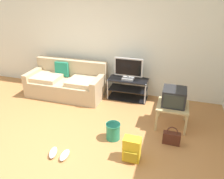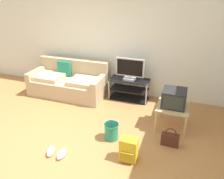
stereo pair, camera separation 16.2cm
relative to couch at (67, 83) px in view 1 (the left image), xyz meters
name	(u,v)px [view 1 (the left image)]	position (x,y,z in m)	size (l,w,h in m)	color
ground_plane	(56,144)	(0.72, -1.87, -0.32)	(9.00, 9.80, 0.02)	#B27542
wall_back	(101,39)	(0.72, 0.58, 1.04)	(9.00, 0.10, 2.70)	silver
couch	(67,83)	(0.00, 0.00, 0.00)	(1.89, 0.90, 0.84)	tan
tv_stand	(128,89)	(1.52, 0.22, -0.06)	(0.94, 0.44, 0.51)	black
flat_tv	(128,69)	(1.52, 0.20, 0.45)	(0.67, 0.22, 0.52)	#B2B2B7
side_table	(173,108)	(2.61, -0.67, 0.08)	(0.59, 0.59, 0.46)	tan
crt_tv	(174,97)	(2.61, -0.66, 0.31)	(0.43, 0.43, 0.33)	#232326
backpack	(132,149)	(2.07, -1.85, -0.12)	(0.27, 0.25, 0.40)	gold
handbag	(171,138)	(2.66, -1.26, -0.19)	(0.30, 0.12, 0.35)	#4C2319
cleaning_bucket	(113,131)	(1.64, -1.42, -0.15)	(0.27, 0.27, 0.31)	#238466
sneakers_pair	(59,154)	(0.93, -2.13, -0.27)	(0.37, 0.29, 0.09)	white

